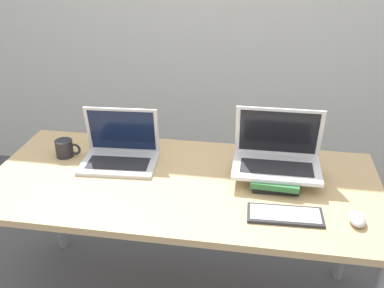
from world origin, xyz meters
TOP-DOWN VIEW (x-y plane):
  - desk at (0.00, 0.39)m, footprint 1.69×0.79m
  - laptop_left at (-0.31, 0.51)m, footprint 0.36×0.26m
  - book_stack at (0.39, 0.44)m, footprint 0.21×0.24m
  - laptop_on_books at (0.40, 0.50)m, footprint 0.37×0.25m
  - wireless_keyboard at (0.43, 0.20)m, footprint 0.29×0.13m
  - mouse at (0.69, 0.20)m, footprint 0.06×0.10m
  - mug at (-0.59, 0.52)m, footprint 0.12×0.08m

SIDE VIEW (x-z plane):
  - desk at x=0.00m, z-range 0.29..1.02m
  - wireless_keyboard at x=0.43m, z-range 0.73..0.74m
  - mouse at x=0.69m, z-range 0.73..0.76m
  - book_stack at x=0.39m, z-range 0.73..0.78m
  - mug at x=-0.59m, z-range 0.73..0.81m
  - laptop_left at x=-0.31m, z-range 0.65..0.90m
  - laptop_on_books at x=0.40m, z-range 0.70..0.96m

